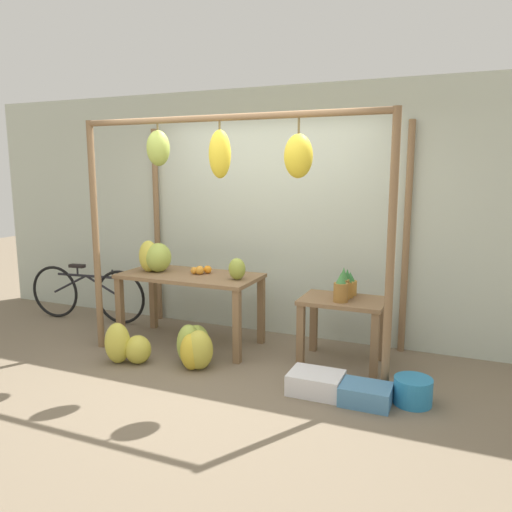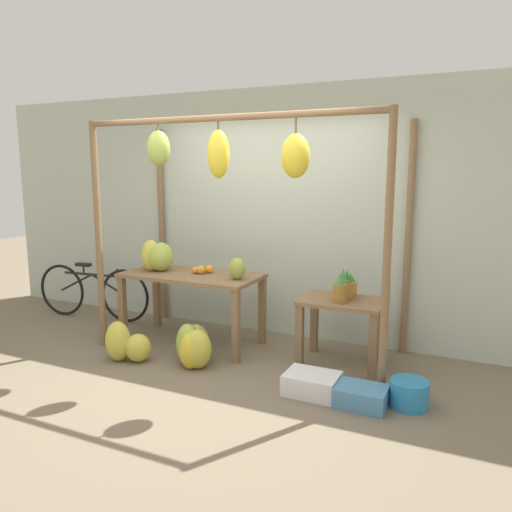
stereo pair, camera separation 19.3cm
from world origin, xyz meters
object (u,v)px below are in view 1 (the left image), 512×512
Objects in this scene: banana_pile_ground_right at (194,347)px; parked_bicycle at (87,293)px; banana_pile_on_table at (154,257)px; pineapple_cluster at (345,287)px; banana_pile_ground_left at (126,346)px; papaya_pile at (237,269)px; orange_pile at (201,270)px; fruit_crate_purple at (366,394)px; fruit_crate_white at (316,383)px; blue_bucket at (413,391)px.

banana_pile_ground_right is 2.16m from parked_bicycle.
banana_pile_on_table is 2.11m from pineapple_cluster.
banana_pile_ground_left is (0.12, -0.71, -0.76)m from banana_pile_on_table.
pineapple_cluster is 1.95× the size of papaya_pile.
orange_pile is 0.39× the size of banana_pile_ground_right.
pineapple_cluster reaches higher than banana_pile_ground_right.
papaya_pile is 1.80m from fruit_crate_purple.
banana_pile_on_table is at bearing 146.81° from banana_pile_ground_right.
banana_pile_on_table is 1.05m from banana_pile_ground_left.
fruit_crate_white is at bearing 174.55° from fruit_crate_purple.
fruit_crate_purple is (2.36, 0.04, -0.10)m from banana_pile_ground_left.
banana_pile_ground_left is at bearing -176.04° from blue_bucket.
parked_bicycle is (-3.27, 0.91, 0.26)m from fruit_crate_white.
parked_bicycle is at bearing 177.83° from pineapple_cluster.
pineapple_cluster is (2.10, 0.15, -0.17)m from banana_pile_on_table.
banana_pile_on_table is at bearing 164.78° from fruit_crate_purple.
papaya_pile is (-1.03, 0.61, 0.81)m from fruit_crate_white.
fruit_crate_white is 2.02× the size of papaya_pile.
banana_pile_on_table is 2.30m from fruit_crate_white.
banana_pile_ground_left reaches higher than blue_bucket.
fruit_crate_white is (1.50, -0.71, -0.74)m from orange_pile.
parked_bicycle is at bearing 164.47° from fruit_crate_white.
parked_bicycle is (-3.32, 0.13, -0.42)m from pineapple_cluster.
pineapple_cluster is 1.20m from blue_bucket.
fruit_crate_purple is at bearing 0.91° from banana_pile_ground_left.
banana_pile_ground_left reaches higher than fruit_crate_purple.
pineapple_cluster is 0.27× the size of parked_bicycle.
banana_pile_ground_right is 2.28× the size of papaya_pile.
banana_pile_ground_right is (-1.31, -0.66, -0.58)m from pineapple_cluster.
orange_pile is at bearing 154.60° from fruit_crate_white.
fruit_crate_white is (1.26, -0.12, -0.10)m from banana_pile_ground_right.
banana_pile_ground_left is 1.68m from parked_bicycle.
orange_pile reaches higher than banana_pile_ground_left.
banana_pile_on_table is 3.00m from blue_bucket.
papaya_pile reaches higher than banana_pile_ground_left.
blue_bucket is at bearing -0.34° from banana_pile_ground_right.
banana_pile_on_table reaches higher than blue_bucket.
banana_pile_ground_left is 0.97× the size of banana_pile_ground_right.
papaya_pile is at bearing 155.89° from fruit_crate_purple.
papaya_pile reaches higher than banana_pile_ground_right.
banana_pile_on_table is 1.38m from parked_bicycle.
banana_pile_ground_left is (-1.97, -0.86, -0.59)m from pineapple_cluster.
fruit_crate_purple is at bearing -24.11° from papaya_pile.
orange_pile reaches higher than fruit_crate_purple.
fruit_crate_white is at bearing -172.16° from blue_bucket.
banana_pile_on_table reaches higher than fruit_crate_purple.
pineapple_cluster reaches higher than fruit_crate_purple.
banana_pile_ground_left is 0.69m from banana_pile_ground_right.
banana_pile_ground_right is at bearing 179.66° from blue_bucket.
banana_pile_ground_right is at bearing -67.89° from orange_pile.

